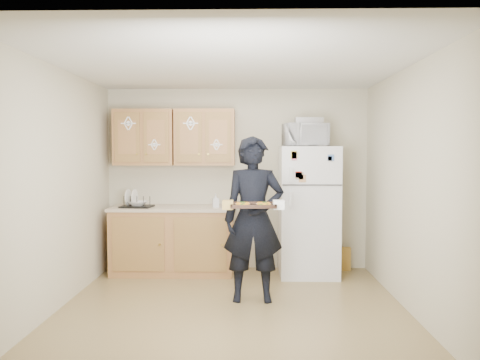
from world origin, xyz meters
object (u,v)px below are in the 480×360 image
baking_tray (253,206)px  dish_rack (137,201)px  person (254,219)px  microwave (305,135)px  refrigerator (308,211)px

baking_tray → dish_rack: baking_tray is taller
person → microwave: 1.56m
person → dish_rack: 1.87m
microwave → refrigerator: bearing=30.7°
refrigerator → person: person is taller
person → dish_rack: size_ratio=4.53×
microwave → person: bearing=-134.8°
refrigerator → baking_tray: 1.59m
refrigerator → microwave: size_ratio=3.16×
refrigerator → baking_tray: (-0.74, -1.39, 0.23)m
refrigerator → person: bearing=-123.8°
refrigerator → dish_rack: size_ratio=4.28×
refrigerator → dish_rack: refrigerator is taller
refrigerator → microwave: microwave is taller
dish_rack → baking_tray: bearing=-41.8°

